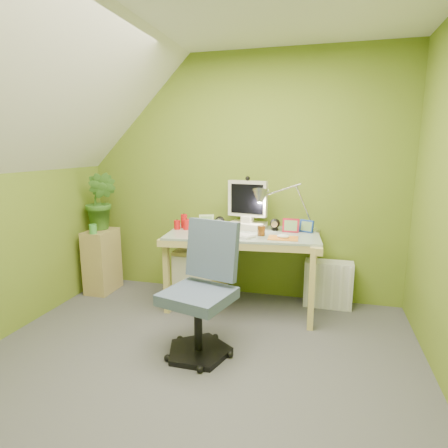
% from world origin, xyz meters
% --- Properties ---
extents(floor, '(3.20, 3.20, 0.01)m').
position_xyz_m(floor, '(0.00, 0.00, -0.01)').
color(floor, '#4F4F55').
rests_on(floor, ground).
extents(wall_back, '(3.20, 0.01, 2.40)m').
position_xyz_m(wall_back, '(0.00, 1.60, 1.20)').
color(wall_back, olive).
rests_on(wall_back, floor).
extents(slope_ceiling, '(1.10, 3.20, 1.10)m').
position_xyz_m(slope_ceiling, '(-1.00, 0.00, 1.85)').
color(slope_ceiling, white).
rests_on(slope_ceiling, wall_left).
extents(desk, '(1.43, 0.82, 0.73)m').
position_xyz_m(desk, '(0.12, 1.23, 0.37)').
color(desk, tan).
rests_on(desk, floor).
extents(monitor, '(0.39, 0.26, 0.49)m').
position_xyz_m(monitor, '(0.12, 1.41, 0.98)').
color(monitor, silver).
rests_on(monitor, desk).
extents(speaker_left, '(0.10, 0.10, 0.11)m').
position_xyz_m(speaker_left, '(-0.15, 1.39, 0.79)').
color(speaker_left, black).
rests_on(speaker_left, desk).
extents(speaker_right, '(0.10, 0.10, 0.11)m').
position_xyz_m(speaker_right, '(0.39, 1.39, 0.79)').
color(speaker_right, black).
rests_on(speaker_right, desk).
extents(keyboard, '(0.45, 0.29, 0.02)m').
position_xyz_m(keyboard, '(0.04, 1.09, 0.74)').
color(keyboard, white).
rests_on(keyboard, desk).
extents(mousepad, '(0.26, 0.19, 0.01)m').
position_xyz_m(mousepad, '(0.50, 1.09, 0.74)').
color(mousepad, orange).
rests_on(mousepad, desk).
extents(mouse, '(0.12, 0.09, 0.04)m').
position_xyz_m(mouse, '(0.50, 1.09, 0.75)').
color(mouse, white).
rests_on(mouse, mousepad).
extents(amber_tumbler, '(0.08, 0.08, 0.09)m').
position_xyz_m(amber_tumbler, '(0.30, 1.15, 0.78)').
color(amber_tumbler, '#8B4D14').
rests_on(amber_tumbler, desk).
extents(candle_cluster, '(0.20, 0.18, 0.13)m').
position_xyz_m(candle_cluster, '(-0.48, 1.24, 0.80)').
color(candle_cluster, red).
rests_on(candle_cluster, desk).
extents(photo_frame_red, '(0.15, 0.02, 0.13)m').
position_xyz_m(photo_frame_red, '(0.54, 1.35, 0.80)').
color(photo_frame_red, '#B1122A').
rests_on(photo_frame_red, desk).
extents(photo_frame_blue, '(0.13, 0.07, 0.11)m').
position_xyz_m(photo_frame_blue, '(0.68, 1.39, 0.79)').
color(photo_frame_blue, navy).
rests_on(photo_frame_blue, desk).
extents(photo_frame_green, '(0.14, 0.06, 0.12)m').
position_xyz_m(photo_frame_green, '(-0.28, 1.37, 0.79)').
color(photo_frame_green, '#B1CA8B').
rests_on(photo_frame_green, desk).
extents(desk_lamp, '(0.63, 0.33, 0.65)m').
position_xyz_m(desk_lamp, '(0.57, 1.41, 1.06)').
color(desk_lamp, '#B5B5B9').
rests_on(desk_lamp, desk).
extents(side_ledge, '(0.24, 0.38, 0.66)m').
position_xyz_m(side_ledge, '(-1.40, 1.26, 0.33)').
color(side_ledge, tan).
rests_on(side_ledge, floor).
extents(potted_plant, '(0.34, 0.27, 0.60)m').
position_xyz_m(potted_plant, '(-1.40, 1.31, 0.96)').
color(potted_plant, '#3B6E24').
rests_on(potted_plant, side_ledge).
extents(green_cup, '(0.07, 0.07, 0.09)m').
position_xyz_m(green_cup, '(-1.38, 1.11, 0.71)').
color(green_cup, green).
rests_on(green_cup, side_ledge).
extents(task_chair, '(0.63, 0.63, 0.93)m').
position_xyz_m(task_chair, '(-0.01, 0.33, 0.47)').
color(task_chair, '#455471').
rests_on(task_chair, floor).
extents(radiator, '(0.45, 0.18, 0.44)m').
position_xyz_m(radiator, '(0.91, 1.46, 0.22)').
color(radiator, silver).
rests_on(radiator, floor).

